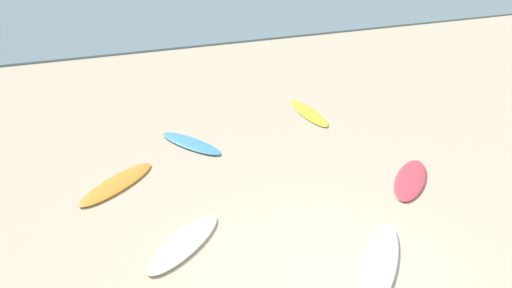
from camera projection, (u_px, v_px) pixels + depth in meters
ground_plane at (321, 282)px, 7.94m from camera, size 120.00×120.00×0.00m
surfboard_0 at (191, 143)px, 12.63m from camera, size 1.29×2.03×0.08m
surfboard_1 at (117, 183)px, 10.76m from camera, size 2.02×1.80×0.07m
surfboard_2 at (410, 180)px, 10.92m from camera, size 1.88×1.79×0.06m
surfboard_3 at (379, 263)px, 8.30m from camera, size 2.08×2.11×0.08m
surfboard_4 at (308, 113)px, 14.59m from camera, size 0.73×2.31×0.06m
surfboard_5 at (184, 243)px, 8.82m from camera, size 1.89×1.72×0.08m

